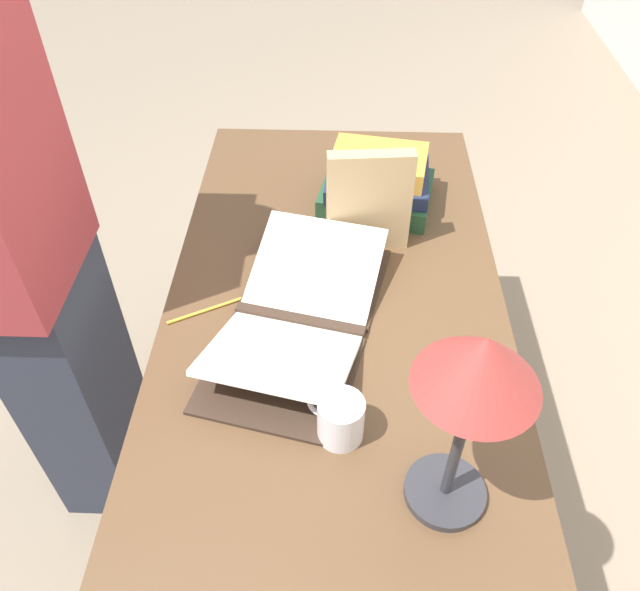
{
  "coord_description": "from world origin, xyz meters",
  "views": [
    {
      "loc": [
        0.92,
        0.0,
        1.75
      ],
      "look_at": [
        0.01,
        -0.03,
        0.86
      ],
      "focal_mm": 35.0,
      "sensor_mm": 36.0,
      "label": 1
    }
  ],
  "objects_px": {
    "book_stack_tall": "(377,181)",
    "book_standing_upright": "(368,202)",
    "reading_lamp": "(475,379)",
    "pencil": "(205,310)",
    "open_book": "(299,315)",
    "person_reader": "(26,263)",
    "coffee_mug": "(339,419)"
  },
  "relations": [
    {
      "from": "open_book",
      "to": "book_standing_upright",
      "type": "bearing_deg",
      "value": 164.43
    },
    {
      "from": "person_reader",
      "to": "book_standing_upright",
      "type": "bearing_deg",
      "value": -76.58
    },
    {
      "from": "book_standing_upright",
      "to": "reading_lamp",
      "type": "bearing_deg",
      "value": 5.12
    },
    {
      "from": "pencil",
      "to": "coffee_mug",
      "type": "bearing_deg",
      "value": 44.59
    },
    {
      "from": "book_stack_tall",
      "to": "book_standing_upright",
      "type": "xyz_separation_m",
      "value": [
        0.18,
        -0.03,
        0.06
      ]
    },
    {
      "from": "book_standing_upright",
      "to": "person_reader",
      "type": "xyz_separation_m",
      "value": [
        0.18,
        -0.74,
        -0.05
      ]
    },
    {
      "from": "pencil",
      "to": "book_standing_upright",
      "type": "bearing_deg",
      "value": 124.08
    },
    {
      "from": "reading_lamp",
      "to": "pencil",
      "type": "distance_m",
      "value": 0.7
    },
    {
      "from": "book_stack_tall",
      "to": "pencil",
      "type": "bearing_deg",
      "value": -42.63
    },
    {
      "from": "book_stack_tall",
      "to": "pencil",
      "type": "distance_m",
      "value": 0.57
    },
    {
      "from": "reading_lamp",
      "to": "person_reader",
      "type": "relative_size",
      "value": 0.23
    },
    {
      "from": "open_book",
      "to": "coffee_mug",
      "type": "distance_m",
      "value": 0.28
    },
    {
      "from": "book_stack_tall",
      "to": "coffee_mug",
      "type": "height_order",
      "value": "book_stack_tall"
    },
    {
      "from": "book_standing_upright",
      "to": "person_reader",
      "type": "distance_m",
      "value": 0.77
    },
    {
      "from": "pencil",
      "to": "person_reader",
      "type": "height_order",
      "value": "person_reader"
    },
    {
      "from": "open_book",
      "to": "coffee_mug",
      "type": "relative_size",
      "value": 5.72
    },
    {
      "from": "book_standing_upright",
      "to": "pencil",
      "type": "relative_size",
      "value": 1.64
    },
    {
      "from": "reading_lamp",
      "to": "person_reader",
      "type": "height_order",
      "value": "person_reader"
    },
    {
      "from": "coffee_mug",
      "to": "book_standing_upright",
      "type": "bearing_deg",
      "value": 173.83
    },
    {
      "from": "reading_lamp",
      "to": "person_reader",
      "type": "xyz_separation_m",
      "value": [
        -0.47,
        -0.86,
        -0.24
      ]
    },
    {
      "from": "book_standing_upright",
      "to": "pencil",
      "type": "height_order",
      "value": "book_standing_upright"
    },
    {
      "from": "coffee_mug",
      "to": "pencil",
      "type": "distance_m",
      "value": 0.42
    },
    {
      "from": "pencil",
      "to": "book_stack_tall",
      "type": "bearing_deg",
      "value": 137.37
    },
    {
      "from": "book_stack_tall",
      "to": "reading_lamp",
      "type": "xyz_separation_m",
      "value": [
        0.82,
        0.09,
        0.25
      ]
    },
    {
      "from": "open_book",
      "to": "book_stack_tall",
      "type": "relative_size",
      "value": 1.94
    },
    {
      "from": "book_stack_tall",
      "to": "coffee_mug",
      "type": "relative_size",
      "value": 2.94
    },
    {
      "from": "reading_lamp",
      "to": "book_standing_upright",
      "type": "bearing_deg",
      "value": -169.56
    },
    {
      "from": "reading_lamp",
      "to": "pencil",
      "type": "height_order",
      "value": "reading_lamp"
    },
    {
      "from": "book_stack_tall",
      "to": "book_standing_upright",
      "type": "relative_size",
      "value": 1.23
    },
    {
      "from": "book_stack_tall",
      "to": "coffee_mug",
      "type": "distance_m",
      "value": 0.72
    },
    {
      "from": "book_standing_upright",
      "to": "coffee_mug",
      "type": "distance_m",
      "value": 0.55
    },
    {
      "from": "open_book",
      "to": "person_reader",
      "type": "distance_m",
      "value": 0.61
    }
  ]
}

